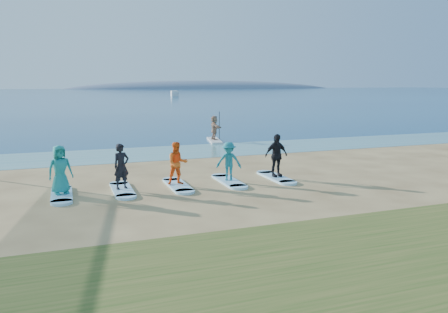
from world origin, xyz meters
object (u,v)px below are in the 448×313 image
object	(u,v)px
paddleboarder	(214,128)
student_0	(60,170)
surfboard_1	(122,190)
student_4	(276,155)
surfboard_2	(178,185)
student_1	(121,166)
surfboard_3	(229,181)
surfboard_4	(276,177)
student_2	(177,163)
surfboard_0	(62,195)
student_3	(229,161)
boat_offshore_b	(175,96)
paddleboard	(214,140)

from	to	relation	value
paddleboarder	student_0	xyz separation A→B (m)	(-9.65, -11.88, 0.01)
surfboard_1	student_4	world-z (taller)	student_4
surfboard_2	student_1	bearing A→B (deg)	180.00
surfboard_1	student_4	bearing A→B (deg)	0.00
surfboard_3	surfboard_4	xyz separation A→B (m)	(2.07, 0.00, 0.00)
student_1	surfboard_4	world-z (taller)	student_1
student_2	surfboard_2	bearing A→B (deg)	0.00
surfboard_2	surfboard_3	distance (m)	2.07
surfboard_0	student_3	world-z (taller)	student_3
paddleboarder	surfboard_1	distance (m)	14.12
surfboard_1	surfboard_3	distance (m)	4.13
student_2	student_3	xyz separation A→B (m)	(2.07, 0.00, -0.05)
surfboard_0	surfboard_3	world-z (taller)	same
boat_offshore_b	surfboard_2	size ratio (longest dim) A/B	2.94
boat_offshore_b	student_0	distance (m)	119.77
boat_offshore_b	paddleboarder	bearing A→B (deg)	-92.79
paddleboard	student_2	size ratio (longest dim) A/B	1.86
boat_offshore_b	student_1	distance (m)	119.24
paddleboard	student_1	xyz separation A→B (m)	(-7.58, -11.88, 0.86)
paddleboard	surfboard_0	size ratio (longest dim) A/B	1.36
surfboard_3	surfboard_4	size ratio (longest dim) A/B	1.00
surfboard_2	surfboard_0	bearing A→B (deg)	180.00
paddleboarder	surfboard_1	xyz separation A→B (m)	(-7.58, -11.88, -0.88)
student_1	surfboard_4	distance (m)	6.26
paddleboarder	student_1	size ratio (longest dim) A/B	0.97
surfboard_0	surfboard_2	xyz separation A→B (m)	(4.13, 0.00, 0.00)
student_1	student_3	distance (m)	4.14
student_2	student_4	xyz separation A→B (m)	(4.13, 0.00, 0.07)
surfboard_1	surfboard_2	size ratio (longest dim) A/B	1.00
surfboard_2	surfboard_4	distance (m)	4.13
boat_offshore_b	surfboard_0	world-z (taller)	boat_offshore_b
student_1	student_2	world-z (taller)	student_1
boat_offshore_b	surfboard_4	bearing A→B (deg)	-92.22
surfboard_1	surfboard_4	bearing A→B (deg)	0.00
paddleboard	student_1	distance (m)	14.12
surfboard_2	paddleboarder	bearing A→B (deg)	65.11
student_3	surfboard_4	xyz separation A→B (m)	(2.07, 0.00, -0.80)
paddleboard	surfboard_2	size ratio (longest dim) A/B	1.36
surfboard_0	surfboard_2	bearing A→B (deg)	0.00
paddleboarder	surfboard_3	bearing A→B (deg)	161.99
student_2	student_4	bearing A→B (deg)	1.45
surfboard_0	surfboard_3	distance (m)	6.20
student_4	boat_offshore_b	bearing A→B (deg)	73.12
student_0	surfboard_4	world-z (taller)	student_0
surfboard_0	student_4	distance (m)	8.32
paddleboarder	surfboard_3	distance (m)	12.40
student_0	surfboard_4	xyz separation A→B (m)	(8.27, 0.00, -0.89)
boat_offshore_b	surfboard_2	world-z (taller)	boat_offshore_b
surfboard_2	student_4	size ratio (longest dim) A/B	1.26
paddleboarder	surfboard_0	size ratio (longest dim) A/B	0.73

